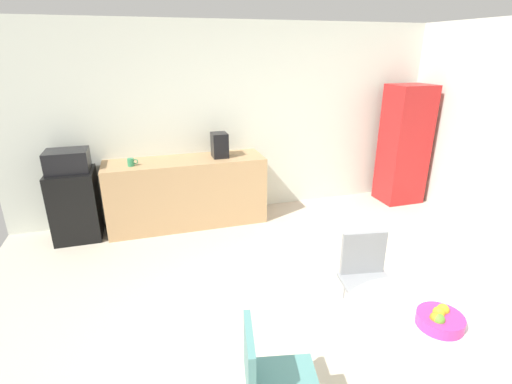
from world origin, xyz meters
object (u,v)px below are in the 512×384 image
Objects in this scene: chair_teal at (266,375)px; fruit_bowl at (440,319)px; mini_fridge at (75,205)px; chair_gray at (366,271)px; locker_cabinet at (404,145)px; coffee_maker at (220,145)px; round_table at (435,351)px; mug_white at (131,162)px; microwave at (67,161)px.

fruit_bowl is (1.01, -0.15, 0.26)m from chair_teal.
mini_fridge is 3.27× the size of fruit_bowl.
fruit_bowl is (-0.12, -0.92, 0.26)m from chair_gray.
coffee_maker is (-2.81, 0.10, 0.18)m from locker_cabinet.
chair_gray is at bearing -44.34° from mini_fridge.
locker_cabinet is at bearing 55.91° from fruit_bowl.
round_table is at bearing -81.27° from coffee_maker.
mini_fridge is 0.89m from mug_white.
mini_fridge reaches higher than chair_gray.
round_table is 3.76m from mug_white.
coffee_maker is at bearing 105.71° from chair_gray.
mini_fridge is 1.81× the size of microwave.
round_table is at bearing -129.70° from fruit_bowl.
chair_teal is (-3.25, -3.16, -0.36)m from locker_cabinet.
microwave is 4.21m from round_table.
coffee_maker reaches higher than chair_teal.
mug_white is (-1.70, 3.31, 0.17)m from fruit_bowl.
fruit_bowl is at bearing -54.63° from mini_fridge.
locker_cabinet reaches higher than round_table.
microwave is at bearing 172.58° from mug_white.
chair_gray reaches higher than round_table.
locker_cabinet is at bearing 48.45° from chair_gray.
microwave reaches higher than fruit_bowl.
coffee_maker is at bearing 0.00° from microwave.
round_table is 3.56× the size of coffee_maker.
locker_cabinet is (4.65, -0.10, -0.11)m from microwave.
chair_gray is 3.04m from mug_white.
locker_cabinet is at bearing -2.04° from coffee_maker.
mini_fridge is 4.68m from locker_cabinet.
mini_fridge is at bearing 0.00° from microwave.
chair_gray is 1.00× the size of chair_teal.
mini_fridge is at bearing 135.66° from chair_gray.
fruit_bowl is at bearing 50.30° from round_table.
microwave is 0.58× the size of chair_gray.
chair_teal is at bearing -135.81° from locker_cabinet.
mug_white is at bearing 102.26° from chair_teal.
chair_teal is at bearing -145.69° from chair_gray.
chair_gray is (2.54, -2.48, 0.09)m from mini_fridge.
chair_gray is at bearing 82.33° from fruit_bowl.
round_table is at bearing -124.19° from locker_cabinet.
mini_fridge is 0.56m from microwave.
coffee_maker reaches higher than fruit_bowl.
microwave reaches higher than chair_gray.
fruit_bowl is 3.46m from coffee_maker.
chair_gray is (0.17, 0.97, -0.09)m from round_table.
microwave is 3.72× the size of mug_white.
mug_white reaches higher than chair_gray.
fruit_bowl is at bearing -124.09° from locker_cabinet.
round_table is (-2.28, -3.36, -0.28)m from locker_cabinet.
mug_white is at bearing -7.42° from mini_fridge.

